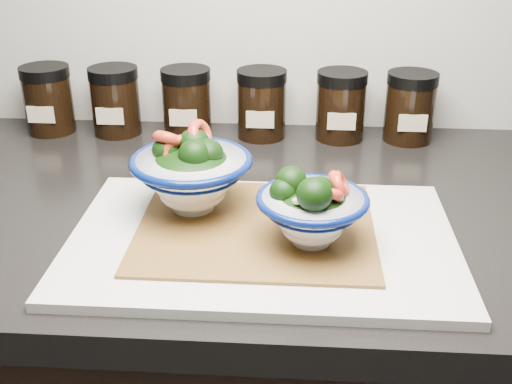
# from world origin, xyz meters

# --- Properties ---
(countertop) EXTENTS (3.50, 0.60, 0.04)m
(countertop) POSITION_xyz_m (0.00, 1.45, 0.88)
(countertop) COLOR black
(countertop) RESTS_ON cabinet
(cutting_board) EXTENTS (0.45, 0.30, 0.01)m
(cutting_board) POSITION_xyz_m (-0.00, 1.33, 0.91)
(cutting_board) COLOR beige
(cutting_board) RESTS_ON countertop
(bamboo_mat) EXTENTS (0.28, 0.24, 0.00)m
(bamboo_mat) POSITION_xyz_m (-0.01, 1.35, 0.91)
(bamboo_mat) COLOR olive
(bamboo_mat) RESTS_ON cutting_board
(bowl_left) EXTENTS (0.15, 0.15, 0.12)m
(bowl_left) POSITION_xyz_m (-0.09, 1.39, 0.96)
(bowl_left) COLOR white
(bowl_left) RESTS_ON bamboo_mat
(bowl_right) EXTENTS (0.13, 0.13, 0.09)m
(bowl_right) POSITION_xyz_m (0.05, 1.31, 0.96)
(bowl_right) COLOR white
(bowl_right) RESTS_ON bamboo_mat
(spice_jar_a) EXTENTS (0.08, 0.08, 0.11)m
(spice_jar_a) POSITION_xyz_m (-0.38, 1.69, 0.96)
(spice_jar_a) COLOR black
(spice_jar_a) RESTS_ON countertop
(spice_jar_b) EXTENTS (0.08, 0.08, 0.11)m
(spice_jar_b) POSITION_xyz_m (-0.27, 1.69, 0.96)
(spice_jar_b) COLOR black
(spice_jar_b) RESTS_ON countertop
(spice_jar_c) EXTENTS (0.08, 0.08, 0.11)m
(spice_jar_c) POSITION_xyz_m (-0.15, 1.69, 0.96)
(spice_jar_c) COLOR black
(spice_jar_c) RESTS_ON countertop
(spice_jar_d) EXTENTS (0.08, 0.08, 0.11)m
(spice_jar_d) POSITION_xyz_m (-0.02, 1.69, 0.96)
(spice_jar_d) COLOR black
(spice_jar_d) RESTS_ON countertop
(spice_jar_e) EXTENTS (0.08, 0.08, 0.11)m
(spice_jar_e) POSITION_xyz_m (0.11, 1.69, 0.96)
(spice_jar_e) COLOR black
(spice_jar_e) RESTS_ON countertop
(spice_jar_f) EXTENTS (0.08, 0.08, 0.11)m
(spice_jar_f) POSITION_xyz_m (0.22, 1.69, 0.96)
(spice_jar_f) COLOR black
(spice_jar_f) RESTS_ON countertop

